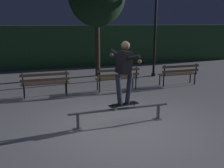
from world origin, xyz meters
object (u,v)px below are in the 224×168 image
grind_rail (120,112)px  skateboarder (124,68)px  skateboard (124,105)px  lamp_post_right (155,22)px  park_bench_rightmost (179,72)px  park_bench_left_center (45,82)px  park_bench_right_center (117,77)px

grind_rail → skateboarder: bearing=0.3°
skateboard → lamp_post_right: bearing=56.1°
grind_rail → park_bench_rightmost: park_bench_rightmost is taller
park_bench_left_center → lamp_post_right: size_ratio=0.41×
grind_rail → skateboarder: skateboarder is taller
park_bench_left_center → park_bench_right_center: size_ratio=1.00×
park_bench_right_center → lamp_post_right: 3.74m
park_bench_rightmost → skateboarder: bearing=-138.8°
skateboarder → lamp_post_right: (3.39, 5.05, 1.04)m
grind_rail → skateboard: size_ratio=3.25×
skateboard → park_bench_rightmost: 4.64m
skateboard → park_bench_right_center: 3.18m
grind_rail → park_bench_left_center: park_bench_left_center is taller
grind_rail → skateboarder: (0.10, 0.00, 1.11)m
park_bench_right_center → skateboarder: bearing=-106.2°
skateboard → skateboarder: (0.00, 0.00, 0.94)m
skateboarder → park_bench_rightmost: skateboarder is taller
skateboard → lamp_post_right: size_ratio=0.21×
park_bench_rightmost → lamp_post_right: bearing=92.8°
grind_rail → park_bench_right_center: bearing=72.0°
grind_rail → lamp_post_right: (3.49, 5.05, 2.15)m
park_bench_left_center → park_bench_right_center: (2.60, 0.00, 0.00)m
lamp_post_right → park_bench_left_center: bearing=-158.6°
skateboard → lamp_post_right: lamp_post_right is taller
park_bench_left_center → lamp_post_right: (5.10, 2.00, 1.94)m
park_bench_left_center → park_bench_rightmost: (5.20, 0.00, 0.00)m
skateboarder → grind_rail: bearing=-179.7°
park_bench_left_center → park_bench_rightmost: bearing=0.0°
park_bench_right_center → lamp_post_right: (2.50, 2.00, 1.94)m
skateboarder → park_bench_right_center: skateboarder is taller
grind_rail → skateboarder: size_ratio=1.67×
park_bench_rightmost → lamp_post_right: lamp_post_right is taller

